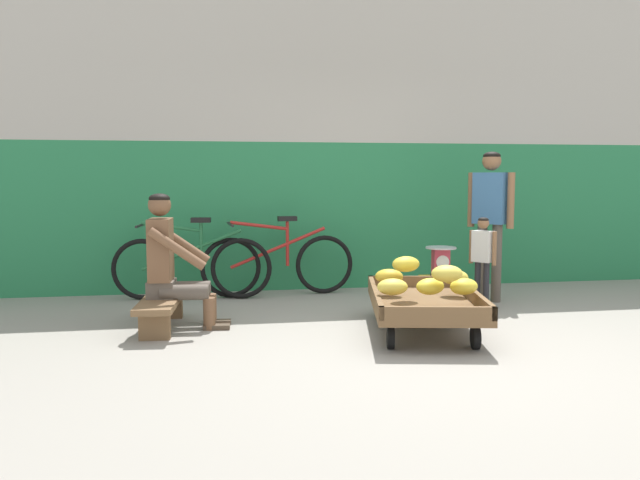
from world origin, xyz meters
The scene contains 12 objects.
ground_plane centered at (0.00, 0.00, 0.00)m, with size 80.00×80.00×0.00m, color gray.
back_wall centered at (0.00, 2.94, 1.69)m, with size 16.00×0.30×3.37m.
banana_cart centered at (0.11, 0.63, 0.24)m, with size 1.10×1.57×0.36m.
banana_pile centered at (0.10, 0.56, 0.46)m, with size 0.93×0.88×0.26m.
low_bench centered at (-2.02, 1.15, 0.20)m, with size 0.39×1.12×0.27m.
vendor_seated centered at (-1.93, 1.14, 0.57)m, with size 0.70×0.51×1.14m.
plastic_crate centered at (0.62, 1.61, 0.15)m, with size 0.36×0.28×0.30m.
weighing_scale centered at (0.62, 1.61, 0.45)m, with size 0.30×0.30×0.29m.
bicycle_near_left centered at (-1.81, 2.41, 0.35)m, with size 1.66×0.48×0.86m.
bicycle_far_left centered at (-0.90, 2.47, 0.35)m, with size 1.66×0.48×0.86m.
customer_adult centered at (1.21, 1.81, 0.95)m, with size 0.36×0.38×1.53m.
customer_child centered at (0.97, 1.43, 0.55)m, with size 0.21×0.23×0.89m.
Camera 1 is at (-1.59, -4.32, 1.28)m, focal length 35.92 mm.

